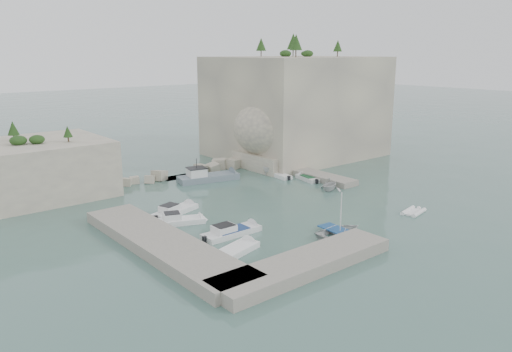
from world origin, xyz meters
TOP-DOWN VIEW (x-y plane):
  - ground at (0.00, 0.00)m, footprint 400.00×400.00m
  - cliff_east at (23.00, 23.00)m, footprint 26.00×22.00m
  - cliff_terrace at (13.00, 18.00)m, footprint 8.00×10.00m
  - outcrop_west at (-20.00, 25.00)m, footprint 16.00×14.00m
  - quay_west at (-17.00, -1.00)m, footprint 5.00×24.00m
  - quay_south at (-10.00, -12.50)m, footprint 18.00×4.00m
  - ledge_east at (13.50, 10.00)m, footprint 3.00×16.00m
  - breakwater at (-1.00, 22.00)m, footprint 28.00×3.00m
  - motorboat_a at (-10.66, 7.53)m, footprint 6.86×3.87m
  - motorboat_e at (-11.99, -5.85)m, footprint 5.20×3.18m
  - motorboat_d at (-9.78, -2.00)m, footprint 6.91×2.06m
  - motorboat_b at (-12.01, 4.30)m, footprint 6.09×3.92m
  - rowboat at (-1.51, -9.04)m, footprint 5.58×4.16m
  - inflatable_dinghy at (10.37, -9.64)m, footprint 3.71×2.30m
  - tender_east_a at (10.24, 3.02)m, footprint 4.22×3.89m
  - tender_east_b at (11.75, 8.60)m, footprint 2.48×4.90m
  - tender_east_c at (9.83, 12.37)m, footprint 2.01×4.71m
  - tender_east_d at (10.71, 14.45)m, footprint 4.54×1.83m
  - work_boat at (0.67, 17.46)m, footprint 9.90×4.86m
  - rowboat_mast at (-1.51, -9.04)m, footprint 0.10×0.10m
  - vegetation at (17.83, 24.40)m, footprint 53.48×13.88m

SIDE VIEW (x-z plane):
  - ground at x=0.00m, z-range 0.00..0.00m
  - motorboat_a at x=-10.66m, z-range -0.70..0.70m
  - motorboat_e at x=-11.99m, z-range -0.35..0.35m
  - motorboat_d at x=-9.78m, z-range -0.70..0.70m
  - motorboat_b at x=-12.01m, z-range -0.70..0.70m
  - rowboat at x=-1.51m, z-range -0.55..0.55m
  - inflatable_dinghy at x=10.37m, z-range -0.22..0.22m
  - tender_east_a at x=10.24m, z-range -0.93..0.93m
  - tender_east_b at x=11.75m, z-range -0.35..0.35m
  - tender_east_c at x=9.83m, z-range -0.35..0.35m
  - tender_east_d at x=10.71m, z-range -0.87..0.87m
  - work_boat at x=0.67m, z-range -1.10..1.10m
  - ledge_east at x=13.50m, z-range 0.00..0.80m
  - quay_west at x=-17.00m, z-range 0.00..1.10m
  - quay_south at x=-10.00m, z-range 0.00..1.10m
  - breakwater at x=-1.00m, z-range 0.00..1.40m
  - cliff_terrace at x=13.00m, z-range 0.00..2.50m
  - rowboat_mast at x=-1.51m, z-range 0.55..4.75m
  - outcrop_west at x=-20.00m, z-range 0.00..7.00m
  - cliff_east at x=23.00m, z-range 0.00..17.00m
  - vegetation at x=17.83m, z-range 11.23..24.63m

